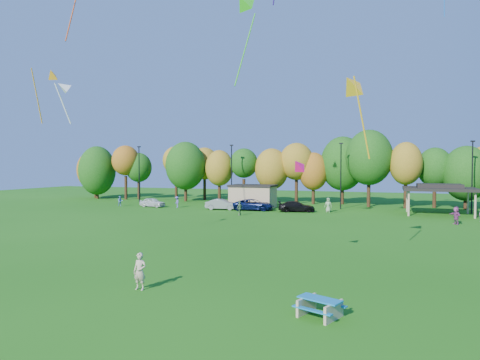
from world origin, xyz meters
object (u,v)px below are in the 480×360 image
(picnic_table, at_px, (320,306))
(car_d, at_px, (297,207))
(car_a, at_px, (153,202))
(kite_flyer, at_px, (140,271))
(car_b, at_px, (222,204))
(car_c, at_px, (253,205))

(picnic_table, height_order, car_d, car_d)
(car_a, relative_size, car_d, 0.81)
(car_a, bearing_deg, picnic_table, -135.38)
(car_a, bearing_deg, kite_flyer, -144.10)
(kite_flyer, relative_size, car_d, 0.38)
(picnic_table, relative_size, car_d, 0.45)
(car_b, bearing_deg, kite_flyer, -172.97)
(picnic_table, xyz_separation_m, kite_flyer, (-8.79, 0.79, 0.47))
(picnic_table, relative_size, car_c, 0.39)
(car_b, bearing_deg, car_a, 80.20)
(picnic_table, xyz_separation_m, car_b, (-19.00, 36.64, 0.29))
(car_c, xyz_separation_m, car_d, (5.81, 0.14, -0.07))
(car_a, distance_m, car_c, 15.15)
(picnic_table, height_order, car_a, car_a)
(car_a, distance_m, car_d, 20.96)
(kite_flyer, xyz_separation_m, car_a, (-21.06, 36.03, -0.25))
(car_b, xyz_separation_m, car_d, (10.10, 0.78, -0.04))
(kite_flyer, xyz_separation_m, car_d, (-0.11, 36.64, -0.22))
(car_d, bearing_deg, picnic_table, 178.98)
(picnic_table, bearing_deg, car_b, 138.79)
(kite_flyer, height_order, car_b, kite_flyer)
(picnic_table, relative_size, car_a, 0.55)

